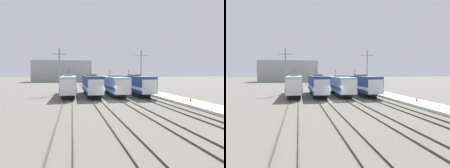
% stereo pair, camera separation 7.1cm
% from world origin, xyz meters
% --- Properties ---
extents(ground_plane, '(400.00, 400.00, 0.00)m').
position_xyz_m(ground_plane, '(0.00, 0.00, 0.00)').
color(ground_plane, '#666059').
extents(rail_pair_far_left, '(1.51, 120.00, 0.15)m').
position_xyz_m(rail_pair_far_left, '(-6.85, 0.00, 0.07)').
color(rail_pair_far_left, '#4C4238').
rests_on(rail_pair_far_left, ground_plane).
extents(rail_pair_center_left, '(1.51, 120.00, 0.15)m').
position_xyz_m(rail_pair_center_left, '(-2.28, 0.00, 0.07)').
color(rail_pair_center_left, '#4C4238').
rests_on(rail_pair_center_left, ground_plane).
extents(rail_pair_center_right, '(1.51, 120.00, 0.15)m').
position_xyz_m(rail_pair_center_right, '(2.28, 0.00, 0.07)').
color(rail_pair_center_right, '#4C4238').
rests_on(rail_pair_center_right, ground_plane).
extents(rail_pair_far_right, '(1.51, 120.00, 0.15)m').
position_xyz_m(rail_pair_far_right, '(6.85, 0.00, 0.07)').
color(rail_pair_far_right, '#4C4238').
rests_on(rail_pair_far_right, ground_plane).
extents(locomotive_far_left, '(2.83, 17.17, 5.47)m').
position_xyz_m(locomotive_far_left, '(-6.85, 9.01, 2.22)').
color(locomotive_far_left, '#232326').
rests_on(locomotive_far_left, ground_plane).
extents(locomotive_center_left, '(3.00, 17.26, 5.56)m').
position_xyz_m(locomotive_center_left, '(-2.28, 8.71, 2.25)').
color(locomotive_center_left, black).
rests_on(locomotive_center_left, ground_plane).
extents(locomotive_center_right, '(2.93, 18.63, 5.18)m').
position_xyz_m(locomotive_center_right, '(2.28, 9.27, 2.15)').
color(locomotive_center_right, '#232326').
rests_on(locomotive_center_right, ground_plane).
extents(locomotive_far_right, '(2.97, 19.44, 5.33)m').
position_xyz_m(locomotive_far_right, '(6.85, 9.48, 2.21)').
color(locomotive_far_right, black).
rests_on(locomotive_far_right, ground_plane).
extents(catenary_tower_left, '(3.06, 0.30, 9.79)m').
position_xyz_m(catenary_tower_left, '(-8.78, 13.16, 5.19)').
color(catenary_tower_left, gray).
rests_on(catenary_tower_left, ground_plane).
extents(catenary_tower_right, '(3.06, 0.30, 9.79)m').
position_xyz_m(catenary_tower_right, '(9.47, 13.16, 5.19)').
color(catenary_tower_right, gray).
rests_on(catenary_tower_right, ground_plane).
extents(platform, '(4.00, 120.00, 0.34)m').
position_xyz_m(platform, '(11.35, 0.00, 0.17)').
color(platform, beige).
rests_on(platform, ground_plane).
extents(traffic_cone, '(0.38, 0.38, 0.60)m').
position_xyz_m(traffic_cone, '(11.51, -4.82, 0.64)').
color(traffic_cone, orange).
rests_on(traffic_cone, platform).
extents(depot_building, '(29.45, 11.99, 10.78)m').
position_xyz_m(depot_building, '(-11.03, 81.51, 5.39)').
color(depot_building, '#9EA3A8').
rests_on(depot_building, ground_plane).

